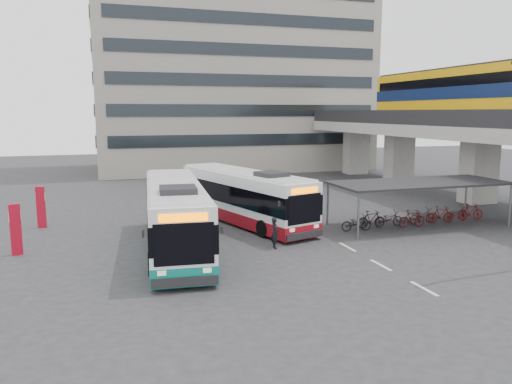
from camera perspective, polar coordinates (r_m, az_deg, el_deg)
name	(u,v)px	position (r m, az deg, el deg)	size (l,w,h in m)	color
ground	(299,251)	(23.56, 4.99, -6.78)	(120.00, 120.00, 0.00)	#28282B
viaduct	(455,115)	(40.88, 21.79, 8.19)	(8.00, 32.00, 9.68)	gray
bike_shelter	(418,203)	(29.89, 17.99, -1.23)	(10.00, 4.00, 2.54)	#595B60
office_block	(230,58)	(59.11, -2.98, 15.00)	(30.00, 15.00, 25.00)	gray
road_markings	(381,265)	(22.09, 14.06, -8.10)	(0.15, 7.60, 0.01)	beige
bus_main	(244,197)	(29.19, -1.38, -0.58)	(5.51, 11.30, 3.28)	white
bus_teal	(175,217)	(23.71, -9.24, -2.79)	(3.53, 11.80, 3.44)	white
pedestrian	(275,233)	(23.81, 2.17, -4.69)	(0.55, 0.36, 1.52)	black
sign_totem_mid	(16,229)	(25.06, -25.78, -3.81)	(0.50, 0.30, 2.37)	#A40A1E
sign_totem_north	(41,206)	(30.42, -23.36, -1.53)	(0.51, 0.19, 2.34)	#A40A1E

